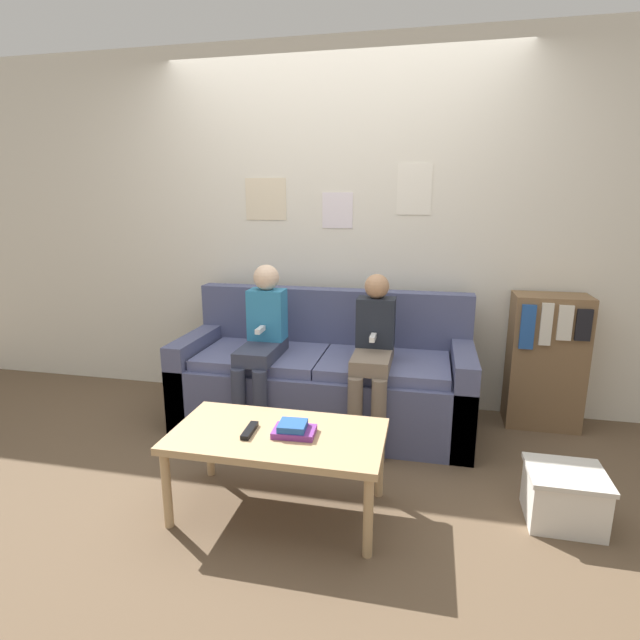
{
  "coord_description": "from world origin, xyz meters",
  "views": [
    {
      "loc": [
        0.67,
        -2.67,
        1.52
      ],
      "look_at": [
        0.0,
        0.37,
        0.77
      ],
      "focal_mm": 28.0,
      "sensor_mm": 36.0,
      "label": 1
    }
  ],
  "objects": [
    {
      "name": "tv_remote",
      "position": [
        -0.14,
        -0.58,
        0.43
      ],
      "size": [
        0.05,
        0.17,
        0.02
      ],
      "rotation": [
        0.0,
        0.0,
        0.05
      ],
      "color": "black",
      "rests_on": "coffee_table"
    },
    {
      "name": "couch",
      "position": [
        0.0,
        0.5,
        0.31
      ],
      "size": [
        1.96,
        0.77,
        0.9
      ],
      "color": "#4C5175",
      "rests_on": "ground_plane"
    },
    {
      "name": "book_stack",
      "position": [
        0.07,
        -0.55,
        0.45
      ],
      "size": [
        0.21,
        0.15,
        0.06
      ],
      "color": "#7A3389",
      "rests_on": "coffee_table"
    },
    {
      "name": "person_left",
      "position": [
        -0.38,
        0.31,
        0.63
      ],
      "size": [
        0.24,
        0.54,
        1.11
      ],
      "color": "#33384C",
      "rests_on": "ground_plane"
    },
    {
      "name": "ground_plane",
      "position": [
        0.0,
        0.0,
        0.0
      ],
      "size": [
        10.0,
        10.0,
        0.0
      ],
      "primitive_type": "plane",
      "color": "brown"
    },
    {
      "name": "bookshelf",
      "position": [
        1.47,
        0.79,
        0.46
      ],
      "size": [
        0.48,
        0.3,
        0.91
      ],
      "color": "brown",
      "rests_on": "ground_plane"
    },
    {
      "name": "storage_box",
      "position": [
        1.36,
        -0.34,
        0.13
      ],
      "size": [
        0.36,
        0.31,
        0.27
      ],
      "color": "silver",
      "rests_on": "ground_plane"
    },
    {
      "name": "wall_back",
      "position": [
        -0.0,
        0.98,
        1.3
      ],
      "size": [
        8.0,
        0.06,
        2.6
      ],
      "color": "silver",
      "rests_on": "ground_plane"
    },
    {
      "name": "person_right",
      "position": [
        0.35,
        0.3,
        0.6
      ],
      "size": [
        0.24,
        0.54,
        1.07
      ],
      "color": "#756656",
      "rests_on": "ground_plane"
    },
    {
      "name": "coffee_table",
      "position": [
        -0.01,
        -0.55,
        0.38
      ],
      "size": [
        1.03,
        0.55,
        0.42
      ],
      "color": "tan",
      "rests_on": "ground_plane"
    }
  ]
}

